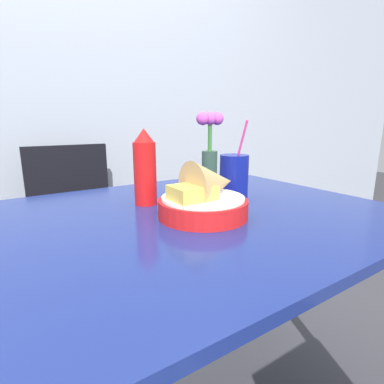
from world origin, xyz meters
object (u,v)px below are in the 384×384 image
(flower_vase, at_px, (210,146))
(food_basket, at_px, (206,197))
(chair_far_window, at_px, (76,217))
(ketchup_bottle, at_px, (145,168))
(drink_cup, at_px, (234,178))

(flower_vase, bearing_deg, food_basket, -127.89)
(chair_far_window, bearing_deg, food_basket, -80.99)
(food_basket, height_order, flower_vase, flower_vase)
(chair_far_window, relative_size, food_basket, 3.73)
(food_basket, distance_m, ketchup_bottle, 0.22)
(drink_cup, xyz_separation_m, flower_vase, (0.09, 0.25, 0.08))
(drink_cup, bearing_deg, food_basket, -150.79)
(food_basket, distance_m, drink_cup, 0.21)
(chair_far_window, bearing_deg, ketchup_bottle, -84.72)
(food_basket, bearing_deg, flower_vase, 52.11)
(chair_far_window, bearing_deg, drink_cup, -67.62)
(ketchup_bottle, distance_m, drink_cup, 0.28)
(drink_cup, bearing_deg, flower_vase, 70.39)
(food_basket, height_order, ketchup_bottle, ketchup_bottle)
(drink_cup, relative_size, flower_vase, 0.89)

